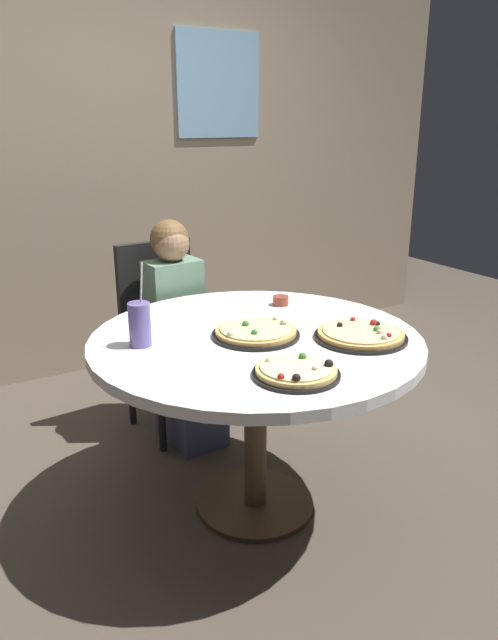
# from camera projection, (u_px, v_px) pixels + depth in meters

# --- Properties ---
(ground_plane) EXTENTS (8.00, 8.00, 0.00)m
(ground_plane) POSITION_uv_depth(u_px,v_px,m) (255.00, 505.00, 2.50)
(ground_plane) COLOR #4C4238
(wall_with_window) EXTENTS (5.20, 0.14, 2.90)m
(wall_with_window) POSITION_uv_depth(u_px,v_px,m) (94.00, 132.00, 3.54)
(wall_with_window) COLOR gray
(wall_with_window) RESTS_ON ground_plane
(dining_table) EXTENTS (1.25, 1.25, 0.75)m
(dining_table) POSITION_uv_depth(u_px,v_px,m) (256.00, 359.00, 2.29)
(dining_table) COLOR white
(dining_table) RESTS_ON ground_plane
(chair_wooden) EXTENTS (0.43, 0.43, 0.95)m
(chair_wooden) POSITION_uv_depth(u_px,v_px,m) (165.00, 326.00, 3.04)
(chair_wooden) COLOR black
(chair_wooden) RESTS_ON ground_plane
(diner_child) EXTENTS (0.28, 0.42, 1.08)m
(diner_child) POSITION_uv_depth(u_px,v_px,m) (183.00, 345.00, 2.91)
(diner_child) COLOR #3F4766
(diner_child) RESTS_ON ground_plane
(pizza_veggie) EXTENTS (0.33, 0.33, 0.05)m
(pizza_veggie) POSITION_uv_depth(u_px,v_px,m) (256.00, 332.00, 2.26)
(pizza_veggie) COLOR black
(pizza_veggie) RESTS_ON dining_table
(pizza_cheese) EXTENTS (0.28, 0.28, 0.05)m
(pizza_cheese) POSITION_uv_depth(u_px,v_px,m) (296.00, 371.00, 1.91)
(pizza_cheese) COLOR black
(pizza_cheese) RESTS_ON dining_table
(pizza_pepperoni) EXTENTS (0.35, 0.35, 0.05)m
(pizza_pepperoni) POSITION_uv_depth(u_px,v_px,m) (361.00, 334.00, 2.23)
(pizza_pepperoni) COLOR black
(pizza_pepperoni) RESTS_ON dining_table
(soda_cup) EXTENTS (0.08, 0.08, 0.31)m
(soda_cup) POSITION_uv_depth(u_px,v_px,m) (140.00, 324.00, 2.15)
(soda_cup) COLOR #6659A5
(soda_cup) RESTS_ON dining_table
(sauce_bowl) EXTENTS (0.07, 0.07, 0.04)m
(sauce_bowl) POSITION_uv_depth(u_px,v_px,m) (281.00, 301.00, 2.64)
(sauce_bowl) COLOR brown
(sauce_bowl) RESTS_ON dining_table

